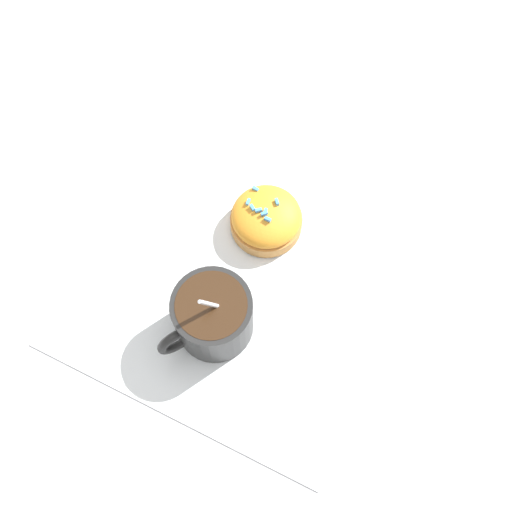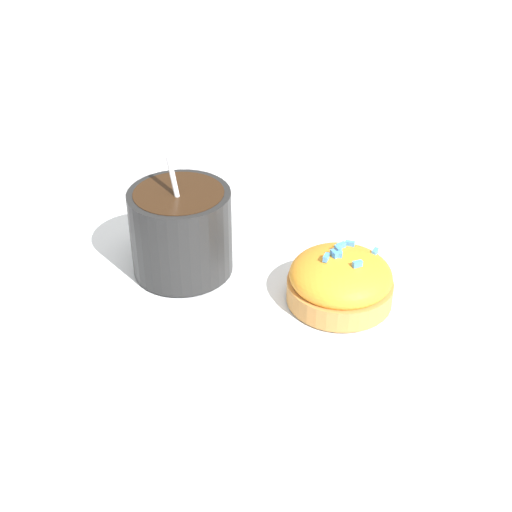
{
  "view_description": "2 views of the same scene",
  "coord_description": "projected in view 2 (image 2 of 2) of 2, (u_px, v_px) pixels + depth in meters",
  "views": [
    {
      "loc": [
        -0.2,
        -0.11,
        0.6
      ],
      "look_at": [
        0.01,
        -0.01,
        0.04
      ],
      "focal_mm": 42.0,
      "sensor_mm": 36.0,
      "label": 1
    },
    {
      "loc": [
        0.14,
        -0.42,
        0.33
      ],
      "look_at": [
        0.0,
        -0.01,
        0.04
      ],
      "focal_mm": 50.0,
      "sensor_mm": 36.0,
      "label": 2
    }
  ],
  "objects": [
    {
      "name": "ground_plane",
      "position": [
        259.0,
        286.0,
        0.55
      ],
      "size": [
        3.0,
        3.0,
        0.0
      ],
      "primitive_type": "plane",
      "color": "#B2B2B7"
    },
    {
      "name": "frosted_pastry",
      "position": [
        340.0,
        282.0,
        0.52
      ],
      "size": [
        0.08,
        0.08,
        0.04
      ],
      "color": "#C18442",
      "rests_on": "paper_napkin"
    },
    {
      "name": "coffee_cup",
      "position": [
        178.0,
        230.0,
        0.54
      ],
      "size": [
        0.1,
        0.08,
        0.1
      ],
      "color": "black",
      "rests_on": "paper_napkin"
    },
    {
      "name": "paper_napkin",
      "position": [
        259.0,
        285.0,
        0.55
      ],
      "size": [
        0.33,
        0.33,
        0.0
      ],
      "color": "white",
      "rests_on": "ground_plane"
    }
  ]
}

